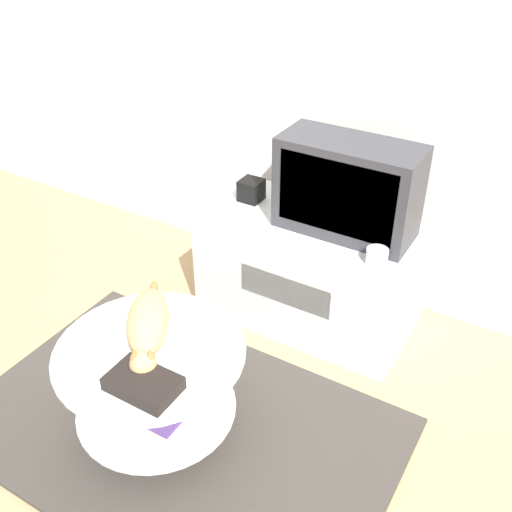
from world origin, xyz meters
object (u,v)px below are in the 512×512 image
Objects in this scene: tv at (348,188)px; dvd_box at (143,383)px; speaker at (251,190)px; cat at (148,325)px.

tv is 2.54× the size of dvd_box.
speaker is 0.44× the size of dvd_box.
tv reaches higher than dvd_box.
dvd_box is (-0.22, -1.25, -0.30)m from tv.
tv is at bearing -3.71° from speaker.
tv is 5.76× the size of speaker.
tv is at bearing 79.86° from dvd_box.
cat is (0.16, -1.06, -0.08)m from speaker.
cat reaches higher than dvd_box.
speaker is at bearing 176.29° from tv.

